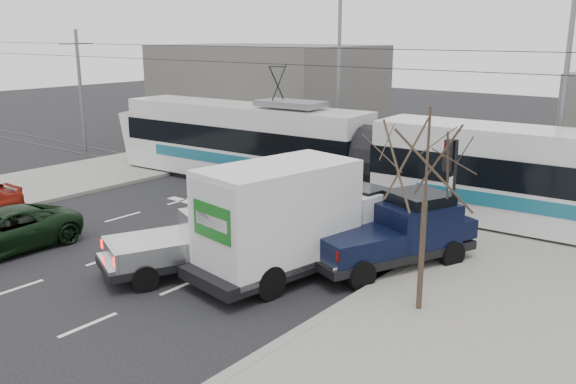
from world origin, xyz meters
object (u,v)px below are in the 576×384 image
Objects in this scene: box_truck at (293,219)px; silver_pickup at (205,237)px; street_lamp_near at (560,79)px; bare_tree at (427,165)px; traffic_signal at (450,172)px; street_lamp_far at (336,67)px; tram at (373,158)px; green_car at (1,232)px; navy_pickup at (399,232)px.

silver_pickup is at bearing -138.82° from box_truck.
street_lamp_near is 1.60× the size of silver_pickup.
bare_tree is 7.06m from silver_pickup.
traffic_signal is at bearing 68.22° from silver_pickup.
street_lamp_far is 8.50m from tram.
bare_tree is at bearing -88.58° from street_lamp_near.
street_lamp_near reaches higher than box_truck.
bare_tree is 0.56× the size of street_lamp_far.
silver_pickup is at bearing -69.71° from street_lamp_far.
bare_tree is 4.28m from traffic_signal.
green_car is at bearing -129.29° from silver_pickup.
navy_pickup is (9.81, -10.97, -4.03)m from street_lamp_far.
tram is 8.03m from box_truck.
street_lamp_near is 7.56m from tram.
bare_tree is 0.19× the size of tram.
tram is at bearing 149.59° from navy_pickup.
bare_tree reaches higher than silver_pickup.
box_truck is at bearing -60.09° from street_lamp_far.
green_car is at bearing -142.20° from box_truck.
tram reaches higher than navy_pickup.
box_truck is at bearing -78.58° from tram.
street_lamp_near reaches higher than green_car.
bare_tree is at bearing 6.50° from box_truck.
tram is at bearing 127.66° from bare_tree.
traffic_signal is at bearing 105.76° from bare_tree.
traffic_signal is (-1.13, 4.00, -1.05)m from bare_tree.
tram is at bearing 112.40° from silver_pickup.
street_lamp_near is 1.31× the size of box_truck.
traffic_signal is 6.48m from tram.
silver_pickup is at bearing -94.41° from tram.
silver_pickup is 2.69m from box_truck.
tram reaches higher than box_truck.
green_car is at bearing -161.11° from bare_tree.
traffic_signal is 0.14× the size of tram.
bare_tree reaches higher than green_car.
bare_tree is 0.56× the size of street_lamp_near.
green_car is at bearing -143.87° from traffic_signal.
street_lamp_near is 20.38m from green_car.
tram is at bearing -44.44° from street_lamp_far.
tram is 5.42× the size of green_car.
navy_pickup is at bearing -100.65° from street_lamp_near.
bare_tree is 4.20m from navy_pickup.
bare_tree is 0.90× the size of navy_pickup.
bare_tree is 11.58m from street_lamp_near.
silver_pickup is at bearing -117.92° from navy_pickup.
navy_pickup is (2.17, 2.31, -0.54)m from box_truck.
street_lamp_near is (0.84, 7.50, 2.37)m from traffic_signal.
green_car is (-0.64, -17.75, -4.43)m from street_lamp_far.
street_lamp_far reaches higher than tram.
navy_pickup is 1.13× the size of green_car.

